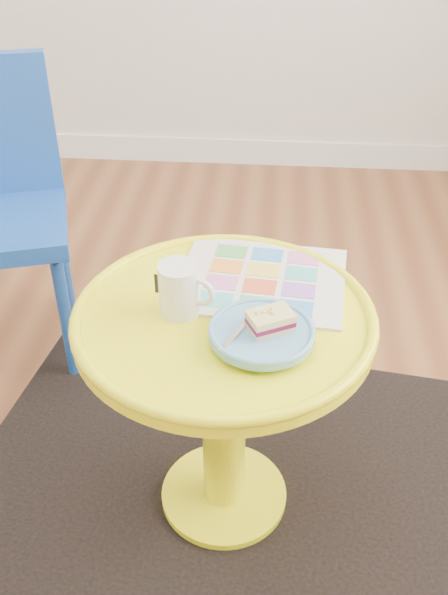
# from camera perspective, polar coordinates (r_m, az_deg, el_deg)

# --- Properties ---
(rug) EXTENTS (1.44, 1.27, 0.01)m
(rug) POSITION_cam_1_polar(r_m,az_deg,el_deg) (1.69, -0.00, -16.75)
(rug) COLOR black
(rug) RESTS_ON ground
(side_table) EXTENTS (0.59, 0.59, 0.56)m
(side_table) POSITION_cam_1_polar(r_m,az_deg,el_deg) (1.40, 0.00, -6.64)
(side_table) COLOR yellow
(side_table) RESTS_ON ground
(newspaper) EXTENTS (0.37, 0.32, 0.01)m
(newspaper) POSITION_cam_1_polar(r_m,az_deg,el_deg) (1.39, 3.26, 1.56)
(newspaper) COLOR silver
(newspaper) RESTS_ON side_table
(mug) EXTENTS (0.11, 0.08, 0.11)m
(mug) POSITION_cam_1_polar(r_m,az_deg,el_deg) (1.27, -3.76, 0.82)
(mug) COLOR white
(mug) RESTS_ON side_table
(plate) EXTENTS (0.20, 0.20, 0.02)m
(plate) POSITION_cam_1_polar(r_m,az_deg,el_deg) (1.22, 3.26, -3.10)
(plate) COLOR #5E9EC7
(plate) RESTS_ON newspaper
(cake_slice) EXTENTS (0.10, 0.08, 0.04)m
(cake_slice) POSITION_cam_1_polar(r_m,az_deg,el_deg) (1.21, 4.02, -2.02)
(cake_slice) COLOR #D3BC8C
(cake_slice) RESTS_ON plate
(fork) EXTENTS (0.07, 0.14, 0.00)m
(fork) POSITION_cam_1_polar(r_m,az_deg,el_deg) (1.22, 1.57, -2.53)
(fork) COLOR silver
(fork) RESTS_ON plate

